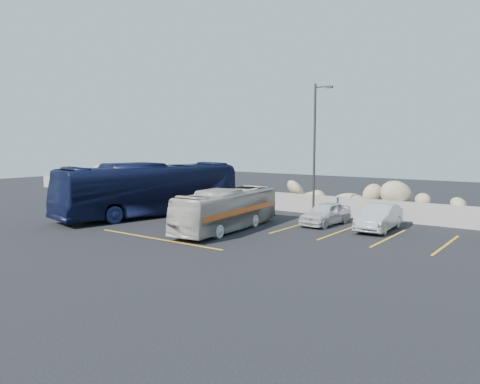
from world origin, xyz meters
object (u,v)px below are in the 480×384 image
Objects in this scene: tour_coach at (150,189)px; car_b at (379,217)px; vintage_bus at (227,209)px; lamppost at (315,148)px; car_a at (325,213)px.

tour_coach is 13.95m from car_b.
car_b is at bearing 29.83° from vintage_bus.
tour_coach reaches higher than car_b.
car_b is (13.43, 3.65, -1.00)m from tour_coach.
lamppost reaches higher than vintage_bus.
tour_coach is (-9.22, -4.45, -2.61)m from lamppost.
lamppost is 0.66× the size of tour_coach.
vintage_bus reaches higher than car_b.
vintage_bus is 2.09× the size of car_a.
vintage_bus is (-2.30, -5.48, -3.20)m from lamppost.
vintage_bus is at bearing -147.02° from car_b.
vintage_bus is at bearing -122.89° from car_a.
car_b reaches higher than car_a.
vintage_bus reaches higher than car_a.
tour_coach is at bearing -167.53° from car_b.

